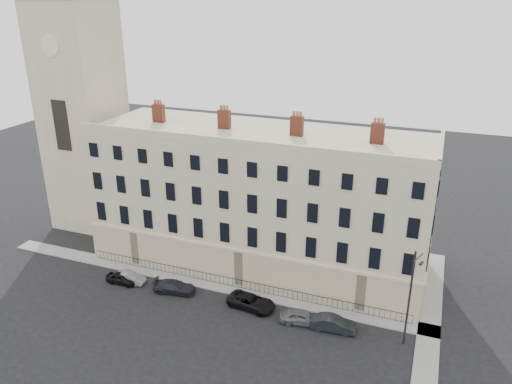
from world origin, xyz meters
TOP-DOWN VIEW (x-y plane):
  - ground at (0.00, 0.00)m, footprint 160.00×160.00m
  - terrace at (-5.97, 11.97)m, footprint 36.22×12.22m
  - church_tower at (-30.00, 14.00)m, footprint 8.00×8.13m
  - pavement_terrace at (-10.00, 5.00)m, footprint 48.00×2.00m
  - pavement_east_return at (13.00, 8.00)m, footprint 2.00×24.00m
  - railings at (-6.00, 5.40)m, footprint 35.00×0.04m
  - car_a at (-17.70, 1.96)m, footprint 3.43×1.43m
  - car_b at (-17.00, 2.43)m, footprint 3.42×1.22m
  - car_c at (-11.65, 2.43)m, footprint 4.57×2.47m
  - car_d at (-3.36, 2.70)m, footprint 5.01×2.78m
  - car_e at (1.82, 2.07)m, footprint 4.20×2.26m
  - car_f at (4.81, 2.11)m, footprint 4.26×1.81m
  - streetlamp at (11.04, 2.35)m, footprint 0.83×1.89m

SIDE VIEW (x-z plane):
  - ground at x=0.00m, z-range 0.00..0.00m
  - pavement_terrace at x=-10.00m, z-range 0.00..0.12m
  - pavement_east_return at x=13.00m, z-range 0.00..0.12m
  - railings at x=-6.00m, z-range 0.07..1.03m
  - car_b at x=-17.00m, z-range 0.00..1.12m
  - car_a at x=-17.70m, z-range 0.00..1.16m
  - car_c at x=-11.65m, z-range 0.00..1.26m
  - car_d at x=-3.36m, z-range 0.00..1.33m
  - car_e at x=1.82m, z-range 0.00..1.36m
  - car_f at x=4.81m, z-range 0.00..1.37m
  - streetlamp at x=11.04m, z-range 0.49..9.58m
  - terrace at x=-5.97m, z-range -1.00..16.00m
  - church_tower at x=-30.00m, z-range -3.34..40.66m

